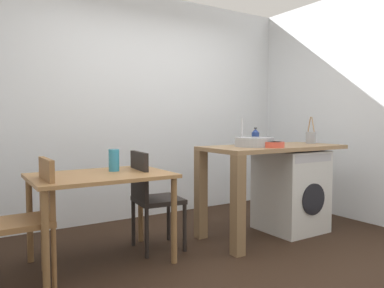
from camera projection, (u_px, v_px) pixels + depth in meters
name	position (u px, v px, depth m)	size (l,w,h in m)	color
ground_plane	(225.00, 261.00, 3.09)	(5.46, 5.46, 0.00)	black
wall_back	(137.00, 106.00, 4.48)	(4.60, 0.10, 2.70)	silver
wall_counter_side	(378.00, 105.00, 4.15)	(0.10, 3.80, 2.70)	silver
dining_table	(101.00, 186.00, 3.03)	(1.10, 0.76, 0.74)	#9E7042
chair_person_seat	(32.00, 213.00, 2.66)	(0.40, 0.40, 0.90)	olive
chair_opposite	(151.00, 195.00, 3.34)	(0.43, 0.43, 0.90)	black
kitchen_counter	(258.00, 162.00, 3.69)	(1.50, 0.68, 0.92)	olive
washing_machine	(291.00, 190.00, 3.96)	(0.60, 0.61, 0.86)	silver
sink_basin	(254.00, 142.00, 3.65)	(0.38, 0.38, 0.09)	#9EA0A5
tap	(242.00, 132.00, 3.79)	(0.02, 0.02, 0.28)	#B2B2B7
bottle_tall_green	(255.00, 137.00, 3.92)	(0.08, 0.08, 0.18)	navy
mixing_bowl	(274.00, 144.00, 3.52)	(0.20, 0.20, 0.05)	#D84C38
utensil_crock	(311.00, 137.00, 4.16)	(0.11, 0.11, 0.30)	gray
vase	(114.00, 160.00, 3.18)	(0.09, 0.09, 0.19)	teal
scissors	(277.00, 146.00, 3.68)	(0.15, 0.06, 0.01)	#B2B2B7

